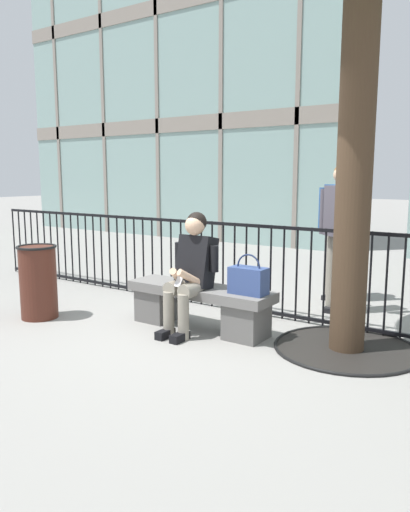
{
  "coord_description": "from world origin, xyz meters",
  "views": [
    {
      "loc": [
        2.89,
        -4.08,
        1.57
      ],
      "look_at": [
        0.0,
        0.1,
        0.75
      ],
      "focal_mm": 35.0,
      "sensor_mm": 36.0,
      "label": 1
    }
  ],
  "objects_px": {
    "trash_can": "(38,281)",
    "handbag_on_bench": "(248,280)",
    "seated_person_with_phone": "(191,269)",
    "bystander_further_back": "(339,222)",
    "stone_bench": "(199,303)",
    "bystander_at_railing": "(343,226)"
  },
  "relations": [
    {
      "from": "stone_bench",
      "to": "trash_can",
      "type": "height_order",
      "value": "trash_can"
    },
    {
      "from": "seated_person_with_phone",
      "to": "bystander_at_railing",
      "type": "distance_m",
      "value": 1.89
    },
    {
      "from": "handbag_on_bench",
      "to": "trash_can",
      "type": "relative_size",
      "value": 0.48
    },
    {
      "from": "handbag_on_bench",
      "to": "bystander_further_back",
      "type": "xyz_separation_m",
      "value": [
        0.15,
        2.02,
        0.41
      ]
    },
    {
      "from": "stone_bench",
      "to": "bystander_further_back",
      "type": "relative_size",
      "value": 0.94
    },
    {
      "from": "handbag_on_bench",
      "to": "trash_can",
      "type": "bearing_deg",
      "value": -163.46
    },
    {
      "from": "stone_bench",
      "to": "seated_person_with_phone",
      "type": "relative_size",
      "value": 1.32
    },
    {
      "from": "bystander_at_railing",
      "to": "trash_can",
      "type": "height_order",
      "value": "bystander_at_railing"
    },
    {
      "from": "trash_can",
      "to": "handbag_on_bench",
      "type": "bearing_deg",
      "value": 16.54
    },
    {
      "from": "seated_person_with_phone",
      "to": "handbag_on_bench",
      "type": "relative_size",
      "value": 3.12
    },
    {
      "from": "seated_person_with_phone",
      "to": "trash_can",
      "type": "relative_size",
      "value": 1.49
    },
    {
      "from": "stone_bench",
      "to": "handbag_on_bench",
      "type": "relative_size",
      "value": 4.12
    },
    {
      "from": "seated_person_with_phone",
      "to": "bystander_at_railing",
      "type": "height_order",
      "value": "bystander_at_railing"
    },
    {
      "from": "bystander_further_back",
      "to": "bystander_at_railing",
      "type": "bearing_deg",
      "value": -66.91
    },
    {
      "from": "stone_bench",
      "to": "handbag_on_bench",
      "type": "distance_m",
      "value": 0.66
    },
    {
      "from": "bystander_further_back",
      "to": "stone_bench",
      "type": "bearing_deg",
      "value": -110.04
    },
    {
      "from": "bystander_at_railing",
      "to": "seated_person_with_phone",
      "type": "bearing_deg",
      "value": -121.99
    },
    {
      "from": "stone_bench",
      "to": "seated_person_with_phone",
      "type": "distance_m",
      "value": 0.4
    },
    {
      "from": "handbag_on_bench",
      "to": "trash_can",
      "type": "distance_m",
      "value": 2.39
    },
    {
      "from": "seated_person_with_phone",
      "to": "bystander_further_back",
      "type": "bearing_deg",
      "value": 70.8
    },
    {
      "from": "handbag_on_bench",
      "to": "bystander_at_railing",
      "type": "height_order",
      "value": "bystander_at_railing"
    },
    {
      "from": "handbag_on_bench",
      "to": "bystander_further_back",
      "type": "bearing_deg",
      "value": 85.7
    }
  ]
}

